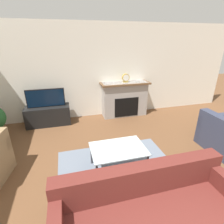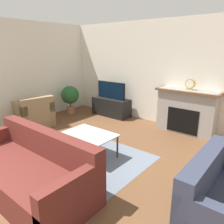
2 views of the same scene
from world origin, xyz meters
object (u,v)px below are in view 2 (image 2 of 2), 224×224
Objects in this scene: tv at (111,90)px; potted_plant at (70,96)px; couch_sectional at (29,171)px; armchair_by_window at (35,115)px; coffee_table at (89,136)px; mantel_clock at (190,84)px.

tv is 1.13× the size of potted_plant.
armchair_by_window is (-2.31, 1.55, 0.01)m from couch_sectional.
armchair_by_window is 1.38m from potted_plant.
couch_sectional reaches higher than coffee_table.
tv is 1.01× the size of armchair_by_window.
couch_sectional is 8.71× the size of mantel_clock.
tv reaches higher than armchair_by_window.
coffee_table is at bearing -33.83° from potted_plant.
potted_plant is (-2.47, 2.90, 0.28)m from couch_sectional.
mantel_clock is (0.95, 2.39, 0.77)m from coffee_table.
coffee_table is (-0.02, 1.26, 0.13)m from couch_sectional.
armchair_by_window is at bearing 172.74° from coffee_table.
couch_sectional is 1.26m from coffee_table.
coffee_table is at bearing 94.22° from armchair_by_window.
mantel_clock reaches higher than armchair_by_window.
potted_plant is 3.44× the size of mantel_clock.
mantel_clock is at bearing 68.34° from coffee_table.
couch_sectional is 3.87m from mantel_clock.
potted_plant reaches higher than couch_sectional.
potted_plant is (-1.11, -0.65, -0.21)m from tv.
potted_plant is at bearing -149.42° from tv.
mantel_clock is at bearing 2.43° from tv.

